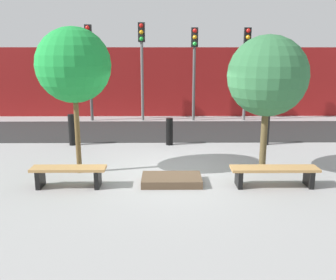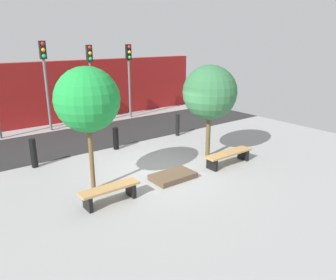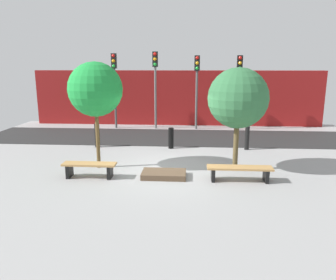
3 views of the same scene
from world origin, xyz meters
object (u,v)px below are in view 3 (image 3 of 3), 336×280
bollard_far_left (97,135)px  tree_behind_right_bench (238,98)px  bench_left (89,167)px  tree_behind_left_bench (95,90)px  planter_bed (164,174)px  bollard_center (247,138)px  traffic_light_mid_east (197,79)px  traffic_light_east (239,79)px  traffic_light_west (114,77)px  traffic_light_mid_west (155,76)px  bench_right (240,171)px  bollard_left (171,138)px

bollard_far_left → tree_behind_right_bench: bearing=-27.4°
bench_left → tree_behind_left_bench: (0.00, 1.01, 2.27)m
planter_bed → tree_behind_right_bench: 3.29m
tree_behind_right_bench → bollard_center: 3.43m
tree_behind_right_bench → traffic_light_mid_east: bearing=99.4°
bollard_far_left → traffic_light_east: size_ratio=0.26×
bollard_center → traffic_light_east: traffic_light_east is taller
bench_left → bollard_center: bollard_center is taller
tree_behind_right_bench → traffic_light_west: traffic_light_west is taller
bench_left → traffic_light_mid_west: traffic_light_mid_west is taller
bench_left → tree_behind_right_bench: tree_behind_right_bench is taller
bench_right → traffic_light_east: bearing=83.1°
planter_bed → tree_behind_left_bench: bearing=160.2°
traffic_light_west → traffic_light_mid_west: size_ratio=0.98×
traffic_light_west → tree_behind_left_bench: bearing=-81.8°
planter_bed → traffic_light_mid_west: traffic_light_mid_west is taller
traffic_light_west → bench_right: bearing=-55.6°
planter_bed → traffic_light_east: 8.90m
bollard_far_left → traffic_light_west: bearing=92.4°
planter_bed → tree_behind_right_bench: tree_behind_right_bench is taller
bench_right → traffic_light_mid_west: 9.07m
bench_right → traffic_light_mid_west: traffic_light_mid_west is taller
traffic_light_east → bollard_center: bearing=-92.4°
tree_behind_left_bench → planter_bed: bearing=-19.8°
tree_behind_left_bench → traffic_light_mid_west: size_ratio=0.86×
traffic_light_mid_east → bench_right: bearing=-81.8°
traffic_light_mid_east → bollard_left: bearing=-104.2°
bollard_far_left → bollard_center: 6.16m
bench_left → bollard_center: size_ratio=1.68×
bollard_far_left → planter_bed: bearing=-49.3°
traffic_light_west → traffic_light_east: traffic_light_west is taller
bench_right → planter_bed: 2.27m
bollard_left → bench_right: bearing=-59.2°
tree_behind_left_bench → traffic_light_mid_east: 7.81m
traffic_light_west → planter_bed: bearing=-67.5°
bench_right → traffic_light_east: 8.46m
planter_bed → traffic_light_east: size_ratio=0.35×
traffic_light_mid_west → planter_bed: bearing=-82.1°
traffic_light_west → traffic_light_east: (6.53, -0.00, -0.07)m
tree_behind_right_bench → traffic_light_east: size_ratio=0.86×
bench_left → bench_right: bench_left is taller
bench_right → traffic_light_mid_east: (-1.16, 8.07, 2.32)m
traffic_light_mid_east → traffic_light_east: 2.18m
bench_right → traffic_light_east: size_ratio=0.50×
bollard_center → bollard_left: bearing=180.0°
tree_behind_left_bench → traffic_light_west: (-1.01, 7.06, 0.13)m
planter_bed → tree_behind_right_bench: (2.25, 0.81, 2.25)m
traffic_light_east → traffic_light_west: bearing=180.0°
bench_left → planter_bed: bench_left is taller
traffic_light_west → bollard_left: bearing=-52.8°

